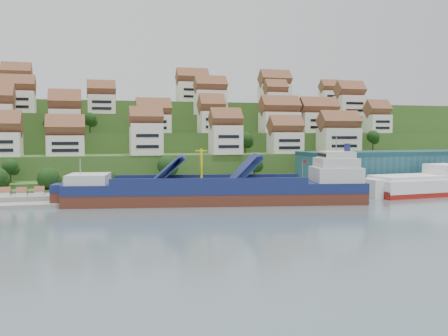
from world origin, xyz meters
name	(u,v)px	position (x,y,z in m)	size (l,w,h in m)	color
ground	(255,202)	(0.00, 0.00, 0.00)	(300.00, 300.00, 0.00)	slate
quay	(302,189)	(20.00, 15.00, 1.10)	(180.00, 14.00, 2.20)	gray
pebble_beach	(23,202)	(-58.00, 12.00, 0.50)	(45.00, 20.00, 1.00)	gray
hillside	(182,149)	(0.00, 103.55, 10.66)	(260.00, 128.00, 31.00)	#2D4C1E
hillside_village	(201,116)	(-1.11, 59.59, 24.19)	(154.21, 64.00, 28.59)	silver
hillside_trees	(181,135)	(-11.15, 45.39, 17.26)	(141.06, 62.67, 32.08)	#193913
warehouse	(391,167)	(52.00, 17.00, 7.20)	(60.00, 15.00, 10.00)	#22515E
flagpole	(303,171)	(18.11, 10.00, 6.88)	(1.28, 0.16, 8.00)	gray
beach_huts	(14,196)	(-60.00, 10.75, 2.10)	(14.40, 3.70, 2.20)	white
cargo_ship	(225,191)	(-8.43, -1.36, 3.20)	(76.23, 24.97, 16.68)	#55271A
second_ship	(425,185)	(52.40, 0.72, 2.88)	(33.94, 15.25, 9.55)	maroon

